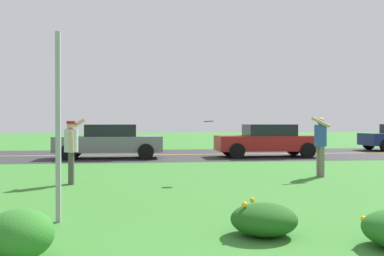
% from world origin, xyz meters
% --- Properties ---
extents(ground_plane, '(120.00, 120.00, 0.00)m').
position_xyz_m(ground_plane, '(0.00, 9.65, 0.00)').
color(ground_plane, '#387A2D').
extents(highway_strip, '(120.00, 8.14, 0.01)m').
position_xyz_m(highway_strip, '(0.00, 19.31, 0.00)').
color(highway_strip, '#2D2D30').
rests_on(highway_strip, ground).
extents(highway_center_stripe, '(120.00, 0.16, 0.00)m').
position_xyz_m(highway_center_stripe, '(0.00, 19.31, 0.01)').
color(highway_center_stripe, yellow).
rests_on(highway_center_stripe, ground).
extents(daylily_clump_front_center, '(0.90, 0.89, 0.47)m').
position_xyz_m(daylily_clump_front_center, '(0.17, 4.12, 0.22)').
color(daylily_clump_front_center, '#1E5619').
rests_on(daylily_clump_front_center, ground).
extents(daylily_clump_front_right, '(0.76, 0.81, 0.56)m').
position_xyz_m(daylily_clump_front_right, '(-2.81, 3.41, 0.28)').
color(daylily_clump_front_right, '#2D7526').
rests_on(daylily_clump_front_right, ground).
extents(sign_post_near_path, '(0.07, 0.10, 2.90)m').
position_xyz_m(sign_post_near_path, '(-2.72, 5.27, 1.45)').
color(sign_post_near_path, '#93969B').
rests_on(sign_post_near_path, ground).
extents(person_thrower_red_cap_gray_shirt, '(0.50, 0.52, 1.63)m').
position_xyz_m(person_thrower_red_cap_gray_shirt, '(-3.17, 9.52, 0.95)').
color(person_thrower_red_cap_gray_shirt, '#B2B2B7').
rests_on(person_thrower_red_cap_gray_shirt, ground).
extents(person_catcher_blue_shirt, '(0.57, 0.53, 1.69)m').
position_xyz_m(person_catcher_blue_shirt, '(3.56, 10.26, 1.00)').
color(person_catcher_blue_shirt, '#2D4C9E').
rests_on(person_catcher_blue_shirt, ground).
extents(frisbee_red, '(0.27, 0.27, 0.04)m').
position_xyz_m(frisbee_red, '(0.30, 9.80, 1.56)').
color(frisbee_red, red).
extents(car_red_center_left, '(4.50, 2.00, 1.45)m').
position_xyz_m(car_red_center_left, '(4.16, 17.47, 0.74)').
color(car_red_center_left, maroon).
rests_on(car_red_center_left, ground).
extents(car_gray_center_right, '(4.50, 2.00, 1.45)m').
position_xyz_m(car_gray_center_right, '(-2.77, 17.47, 0.74)').
color(car_gray_center_right, slate).
rests_on(car_gray_center_right, ground).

